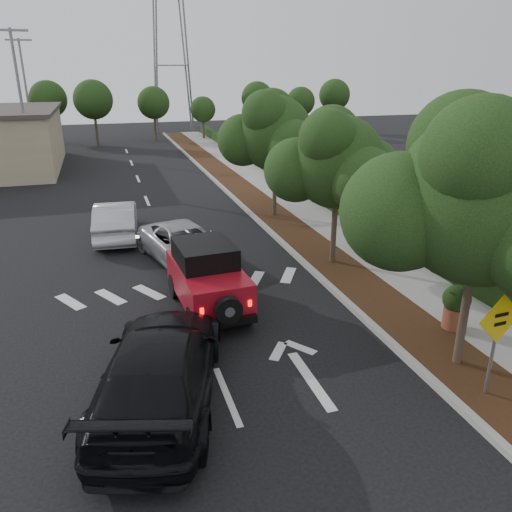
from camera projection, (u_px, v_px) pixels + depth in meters
name	position (u px, v px, depth m)	size (l,w,h in m)	color
ground	(227.00, 396.00, 11.03)	(120.00, 120.00, 0.00)	black
curb	(261.00, 223.00, 22.99)	(0.20, 70.00, 0.15)	#9E9B93
planting_strip	(281.00, 221.00, 23.27)	(1.80, 70.00, 0.12)	black
sidewalk	(319.00, 218.00, 23.79)	(2.00, 70.00, 0.12)	gray
hedge	(346.00, 209.00, 24.06)	(0.80, 70.00, 0.80)	black
transmission_tower	(175.00, 132.00, 55.57)	(7.00, 4.00, 28.00)	slate
street_tree_near	(456.00, 366.00, 12.12)	(3.80, 3.80, 5.92)	black
street_tree_mid	(332.00, 264.00, 18.38)	(3.20, 3.20, 5.32)	black
street_tree_far	(274.00, 217.00, 24.18)	(3.40, 3.40, 5.62)	black
light_pole_a	(34.00, 179.00, 32.47)	(2.00, 0.22, 9.00)	slate
light_pole_b	(36.00, 152.00, 42.92)	(2.00, 0.22, 9.00)	slate
red_jeep	(206.00, 276.00, 14.75)	(1.96, 4.01, 2.01)	black
silver_suv_ahead	(185.00, 244.00, 18.41)	(2.27, 4.92, 1.37)	#A6A7AD
black_suv_oncoming	(160.00, 368.00, 10.55)	(2.35, 5.77, 1.67)	black
silver_sedan_oncoming	(116.00, 220.00, 21.05)	(1.64, 4.70, 1.55)	#B7B9C0
parked_suv	(7.00, 166.00, 32.46)	(1.82, 4.53, 1.54)	#B5B8BE
speed_hump_sign	(497.00, 331.00, 10.38)	(1.12, 0.12, 2.38)	slate
terracotta_planter	(456.00, 303.00, 13.39)	(0.75, 0.75, 1.30)	brown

